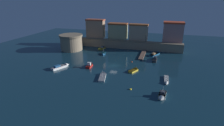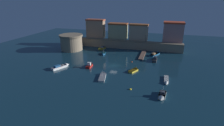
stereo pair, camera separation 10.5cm
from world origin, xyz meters
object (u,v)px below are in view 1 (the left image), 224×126
moored_boat_4 (166,81)px  mooring_buoy_1 (130,89)px  moored_boat_8 (155,59)px  mooring_buoy_0 (132,62)px  fortress_tower (71,42)px  moored_boat_1 (90,65)px  quay_lamp_1 (146,37)px  moored_boat_7 (156,54)px  moored_boat_0 (135,70)px  moored_boat_6 (103,76)px  moored_boat_3 (162,96)px  moored_boat_5 (101,48)px  moored_boat_9 (104,54)px  moored_boat_2 (61,66)px  quay_lamp_0 (108,35)px

moored_boat_4 → mooring_buoy_1: bearing=-51.0°
moored_boat_4 → moored_boat_8: size_ratio=1.11×
moored_boat_4 → mooring_buoy_0: moored_boat_4 is taller
fortress_tower → moored_boat_1: bearing=-46.5°
quay_lamp_1 → moored_boat_7: size_ratio=0.47×
moored_boat_7 → mooring_buoy_0: bearing=171.7°
moored_boat_0 → moored_boat_6: (-8.68, -7.37, -0.04)m
moored_boat_7 → mooring_buoy_1: moored_boat_7 is taller
moored_boat_4 → moored_boat_1: bearing=-101.4°
fortress_tower → mooring_buoy_1: fortress_tower is taller
moored_boat_3 → moored_boat_7: 35.69m
quay_lamp_1 → moored_boat_5: (-20.05, -5.16, -5.75)m
moored_boat_6 → quay_lamp_1: bearing=-27.1°
moored_boat_6 → moored_boat_5: bearing=8.5°
fortress_tower → moored_boat_3: fortress_tower is taller
quay_lamp_1 → moored_boat_7: (5.42, -6.20, -5.85)m
moored_boat_8 → mooring_buoy_1: bearing=171.8°
moored_boat_6 → mooring_buoy_1: moored_boat_6 is taller
moored_boat_1 → moored_boat_9: bearing=-3.7°
mooring_buoy_0 → moored_boat_4: bearing=-47.1°
moored_boat_7 → moored_boat_9: moored_boat_9 is taller
moored_boat_1 → moored_boat_3: (25.27, -14.19, -0.07)m
quay_lamp_1 → moored_boat_3: 43.07m
moored_boat_6 → moored_boat_7: (14.35, 28.01, 0.08)m
moored_boat_9 → mooring_buoy_1: bearing=18.4°
moored_boat_0 → moored_boat_8: (5.74, 12.92, 0.25)m
moored_boat_2 → mooring_buoy_1: size_ratio=10.34×
moored_boat_0 → mooring_buoy_0: moored_boat_0 is taller
fortress_tower → moored_boat_0: 37.05m
moored_boat_8 → mooring_buoy_1: size_ratio=8.56×
quay_lamp_1 → moored_boat_1: quay_lamp_1 is taller
moored_boat_9 → mooring_buoy_0: bearing=52.5°
moored_boat_0 → moored_boat_9: bearing=74.1°
quay_lamp_1 → moored_boat_0: (-0.24, -26.83, -5.89)m
quay_lamp_1 → mooring_buoy_1: size_ratio=5.13×
moored_boat_5 → moored_boat_9: size_ratio=1.02×
quay_lamp_0 → moored_boat_4: quay_lamp_0 is taller
mooring_buoy_0 → moored_boat_2: bearing=-150.3°
moored_boat_1 → moored_boat_2: bearing=109.2°
moored_boat_2 → moored_boat_0: bearing=-54.9°
mooring_buoy_1 → moored_boat_0: bearing=95.0°
moored_boat_5 → moored_boat_9: (3.78, -7.39, -0.14)m
quay_lamp_1 → moored_boat_5: 21.49m
moored_boat_1 → moored_boat_4: moored_boat_1 is taller
fortress_tower → moored_boat_2: bearing=-70.5°
moored_boat_8 → quay_lamp_0: bearing=61.4°
moored_boat_8 → mooring_buoy_0: moored_boat_8 is taller
quay_lamp_0 → quay_lamp_1: quay_lamp_0 is taller
quay_lamp_0 → moored_boat_0: quay_lamp_0 is taller
quay_lamp_0 → moored_boat_1: (2.03, -27.52, -5.73)m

